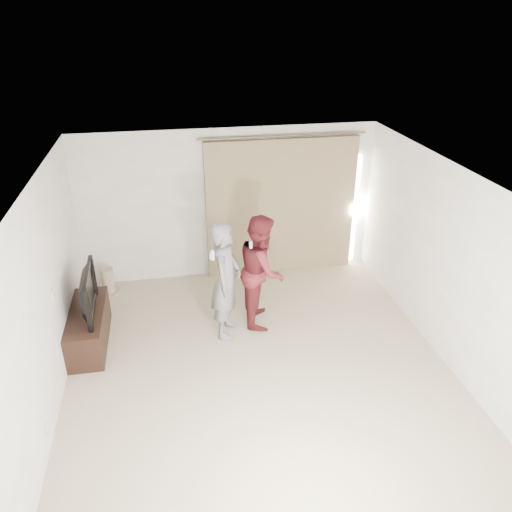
# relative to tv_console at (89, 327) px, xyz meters

# --- Properties ---
(floor) EXTENTS (5.50, 5.50, 0.00)m
(floor) POSITION_rel_tv_console_xyz_m (2.27, -1.01, -0.26)
(floor) COLOR tan
(floor) RESTS_ON ground
(wall_back) EXTENTS (5.00, 0.04, 2.60)m
(wall_back) POSITION_rel_tv_console_xyz_m (2.27, 1.74, 1.04)
(wall_back) COLOR white
(wall_back) RESTS_ON ground
(wall_left) EXTENTS (0.04, 5.50, 2.60)m
(wall_left) POSITION_rel_tv_console_xyz_m (-0.23, -1.01, 1.04)
(wall_left) COLOR white
(wall_left) RESTS_ON ground
(ceiling) EXTENTS (5.00, 5.50, 0.01)m
(ceiling) POSITION_rel_tv_console_xyz_m (2.27, -1.01, 2.34)
(ceiling) COLOR silver
(ceiling) RESTS_ON wall_back
(curtain) EXTENTS (2.80, 0.11, 2.46)m
(curtain) POSITION_rel_tv_console_xyz_m (3.18, 1.67, 0.94)
(curtain) COLOR tan
(curtain) RESTS_ON ground
(tv_console) EXTENTS (0.47, 1.37, 0.53)m
(tv_console) POSITION_rel_tv_console_xyz_m (0.00, 0.00, 0.00)
(tv_console) COLOR black
(tv_console) RESTS_ON ground
(tv) EXTENTS (0.17, 1.06, 0.61)m
(tv) POSITION_rel_tv_console_xyz_m (0.00, 0.00, 0.57)
(tv) COLOR black
(tv) RESTS_ON tv_console
(scratching_post) EXTENTS (0.35, 0.35, 0.47)m
(scratching_post) POSITION_rel_tv_console_xyz_m (0.17, 1.35, -0.07)
(scratching_post) COLOR #9D886B
(scratching_post) RESTS_ON ground
(person_man) EXTENTS (0.62, 0.74, 1.75)m
(person_man) POSITION_rel_tv_console_xyz_m (1.96, -0.10, 0.61)
(person_man) COLOR slate
(person_man) RESTS_ON ground
(person_woman) EXTENTS (0.79, 0.94, 1.71)m
(person_woman) POSITION_rel_tv_console_xyz_m (2.52, 0.15, 0.59)
(person_woman) COLOR maroon
(person_woman) RESTS_ON ground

